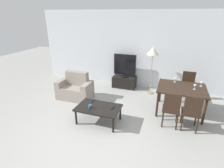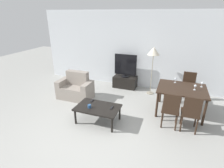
# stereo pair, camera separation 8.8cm
# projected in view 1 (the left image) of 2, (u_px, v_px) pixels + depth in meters

# --- Properties ---
(ground_plane) EXTENTS (18.00, 18.00, 0.00)m
(ground_plane) POSITION_uv_depth(u_px,v_px,m) (93.00, 138.00, 3.89)
(ground_plane) COLOR #9E9E99
(wall_back) EXTENTS (7.01, 0.06, 2.70)m
(wall_back) POSITION_uv_depth(u_px,v_px,m) (131.00, 50.00, 6.28)
(wall_back) COLOR silver
(wall_back) RESTS_ON ground_plane
(armchair) EXTENTS (1.10, 0.60, 0.86)m
(armchair) POSITION_uv_depth(u_px,v_px,m) (75.00, 89.00, 5.61)
(armchair) COLOR gray
(armchair) RESTS_ON ground_plane
(tv_stand) EXTENTS (0.84, 0.44, 0.42)m
(tv_stand) POSITION_uv_depth(u_px,v_px,m) (124.00, 82.00, 6.49)
(tv_stand) COLOR black
(tv_stand) RESTS_ON ground_plane
(tv) EXTENTS (0.80, 0.28, 0.83)m
(tv) POSITION_uv_depth(u_px,v_px,m) (125.00, 66.00, 6.25)
(tv) COLOR black
(tv) RESTS_ON tv_stand
(coffee_table) EXTENTS (1.08, 0.68, 0.42)m
(coffee_table) POSITION_uv_depth(u_px,v_px,m) (98.00, 109.00, 4.34)
(coffee_table) COLOR black
(coffee_table) RESTS_ON ground_plane
(dining_table) EXTENTS (1.24, 1.02, 0.74)m
(dining_table) POSITION_uv_depth(u_px,v_px,m) (181.00, 90.00, 4.69)
(dining_table) COLOR black
(dining_table) RESTS_ON ground_plane
(dining_chair_near) EXTENTS (0.40, 0.40, 0.92)m
(dining_chair_near) POSITION_uv_depth(u_px,v_px,m) (171.00, 108.00, 4.09)
(dining_chair_near) COLOR black
(dining_chair_near) RESTS_ON ground_plane
(dining_chair_far) EXTENTS (0.40, 0.40, 0.92)m
(dining_chair_far) POSITION_uv_depth(u_px,v_px,m) (188.00, 85.00, 5.39)
(dining_chair_far) COLOR black
(dining_chair_far) RESTS_ON ground_plane
(dining_chair_near_right) EXTENTS (0.40, 0.40, 0.92)m
(dining_chair_near_right) POSITION_uv_depth(u_px,v_px,m) (191.00, 111.00, 3.96)
(dining_chair_near_right) COLOR black
(dining_chair_near_right) RESTS_ON ground_plane
(floor_lamp) EXTENTS (0.39, 0.39, 1.59)m
(floor_lamp) POSITION_uv_depth(u_px,v_px,m) (153.00, 53.00, 5.55)
(floor_lamp) COLOR gray
(floor_lamp) RESTS_ON ground_plane
(remote_primary) EXTENTS (0.04, 0.15, 0.02)m
(remote_primary) POSITION_uv_depth(u_px,v_px,m) (92.00, 101.00, 4.59)
(remote_primary) COLOR black
(remote_primary) RESTS_ON coffee_table
(remote_secondary) EXTENTS (0.04, 0.15, 0.02)m
(remote_secondary) POSITION_uv_depth(u_px,v_px,m) (113.00, 108.00, 4.27)
(remote_secondary) COLOR black
(remote_secondary) RESTS_ON coffee_table
(cup_white_near) EXTENTS (0.09, 0.09, 0.08)m
(cup_white_near) POSITION_uv_depth(u_px,v_px,m) (90.00, 106.00, 4.26)
(cup_white_near) COLOR navy
(cup_white_near) RESTS_ON coffee_table
(wine_glass_left) EXTENTS (0.07, 0.07, 0.15)m
(wine_glass_left) POSITION_uv_depth(u_px,v_px,m) (195.00, 86.00, 4.51)
(wine_glass_left) COLOR silver
(wine_glass_left) RESTS_ON dining_table
(wine_glass_center) EXTENTS (0.07, 0.07, 0.15)m
(wine_glass_center) POSITION_uv_depth(u_px,v_px,m) (202.00, 83.00, 4.69)
(wine_glass_center) COLOR silver
(wine_glass_center) RESTS_ON dining_table
(wine_glass_right) EXTENTS (0.07, 0.07, 0.15)m
(wine_glass_right) POSITION_uv_depth(u_px,v_px,m) (175.00, 79.00, 4.97)
(wine_glass_right) COLOR silver
(wine_glass_right) RESTS_ON dining_table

